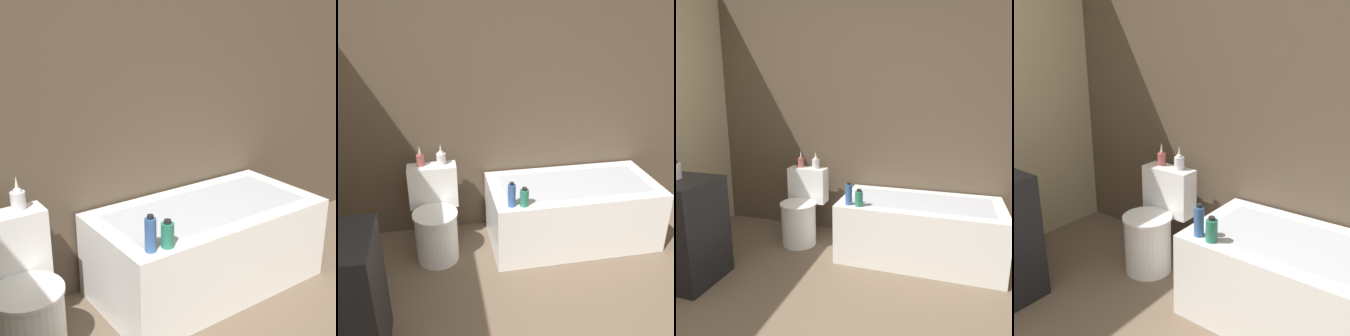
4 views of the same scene
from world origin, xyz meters
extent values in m
cube|color=brown|center=(0.00, 2.24, 1.30)|extent=(6.40, 0.06, 2.60)
cube|color=white|center=(0.81, 1.83, 0.27)|extent=(1.43, 0.73, 0.54)
cube|color=#B7BCC6|center=(0.81, 1.83, 0.54)|extent=(1.23, 0.53, 0.01)
cylinder|color=white|center=(-0.36, 1.74, 0.21)|extent=(0.34, 0.34, 0.41)
cylinder|color=white|center=(-0.36, 1.74, 0.42)|extent=(0.36, 0.36, 0.02)
cube|color=white|center=(-0.36, 1.99, 0.55)|extent=(0.40, 0.16, 0.36)
cylinder|color=#994C47|center=(-0.45, 2.01, 0.78)|extent=(0.06, 0.06, 0.09)
sphere|color=#994C47|center=(-0.45, 2.01, 0.83)|extent=(0.04, 0.04, 0.04)
cone|color=beige|center=(-0.45, 2.01, 0.87)|extent=(0.02, 0.02, 0.08)
cylinder|color=silver|center=(-0.28, 2.01, 0.78)|extent=(0.08, 0.08, 0.09)
sphere|color=silver|center=(-0.28, 2.01, 0.83)|extent=(0.05, 0.05, 0.05)
cone|color=beige|center=(-0.28, 2.01, 0.87)|extent=(0.03, 0.03, 0.08)
cylinder|color=#335999|center=(0.22, 1.55, 0.63)|extent=(0.06, 0.06, 0.18)
cylinder|color=black|center=(0.22, 1.55, 0.73)|extent=(0.03, 0.03, 0.02)
cylinder|color=#267259|center=(0.32, 1.54, 0.61)|extent=(0.07, 0.07, 0.13)
cylinder|color=black|center=(0.32, 1.54, 0.68)|extent=(0.04, 0.04, 0.02)
camera|label=1|loc=(-0.92, -0.21, 1.69)|focal=50.00mm
camera|label=2|loc=(-0.32, -0.99, 2.05)|focal=42.00mm
camera|label=3|loc=(1.01, -1.06, 1.50)|focal=35.00mm
camera|label=4|loc=(1.40, -0.16, 1.63)|focal=42.00mm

